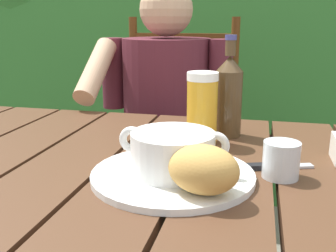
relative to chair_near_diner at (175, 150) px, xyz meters
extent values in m
cube|color=#4D301D|center=(-0.20, -0.87, 0.24)|extent=(0.15, 0.85, 0.04)
cube|color=#4D301D|center=(-0.04, -0.87, 0.24)|extent=(0.15, 0.85, 0.04)
cube|color=#4D301D|center=(0.13, -0.87, 0.24)|extent=(0.15, 0.85, 0.04)
cube|color=#4D301D|center=(0.29, -0.87, 0.24)|extent=(0.15, 0.85, 0.04)
cube|color=#4D301D|center=(0.45, -0.87, 0.24)|extent=(0.15, 0.85, 0.04)
cube|color=#4D301D|center=(0.13, -0.47, 0.18)|extent=(1.43, 0.03, 0.08)
cube|color=#306C2B|center=(0.13, 0.90, 0.29)|extent=(3.93, 0.60, 1.59)
cylinder|color=#4C3823|center=(-0.65, 1.05, 0.39)|extent=(0.10, 0.10, 1.80)
cylinder|color=#4C3823|center=(0.39, 1.05, 0.50)|extent=(0.10, 0.10, 2.01)
cylinder|color=#4C3823|center=(-1.14, 1.05, 0.03)|extent=(0.10, 0.10, 1.07)
cylinder|color=#573011|center=(0.23, -0.28, -0.27)|extent=(0.04, 0.04, 0.47)
cylinder|color=#573011|center=(-0.23, -0.28, -0.27)|extent=(0.04, 0.04, 0.47)
cylinder|color=#573011|center=(0.23, 0.15, -0.27)|extent=(0.04, 0.04, 0.47)
cylinder|color=#573011|center=(-0.23, 0.15, -0.27)|extent=(0.04, 0.04, 0.47)
cube|color=#573011|center=(0.00, -0.06, -0.03)|extent=(0.49, 0.46, 0.02)
cylinder|color=#573011|center=(0.23, 0.15, 0.26)|extent=(0.04, 0.04, 0.59)
cylinder|color=#573011|center=(-0.23, 0.15, 0.26)|extent=(0.04, 0.04, 0.59)
cube|color=#573011|center=(0.00, 0.15, 0.17)|extent=(0.45, 0.02, 0.04)
cube|color=#573011|center=(0.00, 0.15, 0.32)|extent=(0.45, 0.02, 0.04)
cube|color=#573011|center=(0.00, 0.15, 0.46)|extent=(0.45, 0.02, 0.04)
cylinder|color=#58212C|center=(0.08, -0.26, 0.00)|extent=(0.13, 0.40, 0.13)
cylinder|color=#58212C|center=(-0.09, -0.36, -0.28)|extent=(0.11, 0.11, 0.45)
cylinder|color=#58212C|center=(-0.09, -0.26, 0.00)|extent=(0.13, 0.40, 0.13)
cylinder|color=#58212C|center=(0.00, -0.16, 0.24)|extent=(0.32, 0.32, 0.47)
sphere|color=tan|center=(0.00, -0.16, 0.58)|extent=(0.19, 0.19, 0.19)
sphere|color=black|center=(0.00, -0.16, 0.59)|extent=(0.18, 0.18, 0.18)
cylinder|color=#58212C|center=(0.20, -0.18, 0.35)|extent=(0.08, 0.08, 0.26)
cylinder|color=#58212C|center=(-0.20, -0.18, 0.35)|extent=(0.08, 0.08, 0.26)
cylinder|color=tan|center=(-0.20, -0.34, 0.38)|extent=(0.07, 0.25, 0.21)
cylinder|color=white|center=(0.19, -0.91, 0.27)|extent=(0.30, 0.30, 0.01)
cylinder|color=white|center=(0.19, -0.91, 0.31)|extent=(0.15, 0.15, 0.07)
cylinder|color=#974B23|center=(0.19, -0.91, 0.33)|extent=(0.13, 0.13, 0.01)
torus|color=white|center=(0.11, -0.91, 0.33)|extent=(0.05, 0.01, 0.05)
torus|color=white|center=(0.27, -0.91, 0.33)|extent=(0.05, 0.01, 0.05)
ellipsoid|color=tan|center=(0.26, -0.99, 0.31)|extent=(0.13, 0.11, 0.08)
cylinder|color=gold|center=(0.21, -0.69, 0.33)|extent=(0.07, 0.07, 0.15)
cylinder|color=white|center=(0.21, -0.69, 0.42)|extent=(0.07, 0.07, 0.02)
cylinder|color=#4C3820|center=(0.26, -0.62, 0.34)|extent=(0.07, 0.07, 0.16)
cone|color=#4C3820|center=(0.26, -0.62, 0.44)|extent=(0.07, 0.07, 0.04)
cylinder|color=#4C3820|center=(0.26, -0.62, 0.48)|extent=(0.03, 0.03, 0.04)
cylinder|color=#403F7E|center=(0.26, -0.62, 0.50)|extent=(0.03, 0.03, 0.01)
cylinder|color=silver|center=(0.38, -0.86, 0.29)|extent=(0.07, 0.07, 0.07)
cube|color=silver|center=(0.39, -0.82, 0.26)|extent=(0.11, 0.05, 0.00)
cube|color=black|center=(0.33, -0.84, 0.27)|extent=(0.06, 0.04, 0.01)
camera|label=1|loc=(0.33, -1.57, 0.54)|focal=42.01mm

